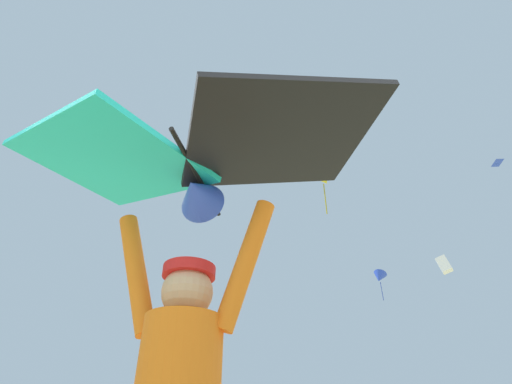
{
  "coord_description": "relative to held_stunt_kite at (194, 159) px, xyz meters",
  "views": [
    {
      "loc": [
        0.51,
        -1.5,
        0.86
      ],
      "look_at": [
        -0.12,
        1.79,
        3.1
      ],
      "focal_mm": 28.64,
      "sensor_mm": 36.0,
      "label": 1
    }
  ],
  "objects": [
    {
      "name": "distant_kite_blue_mid_right",
      "position": [
        4.19,
        28.1,
        10.15
      ],
      "size": [
        1.25,
        1.14,
        2.37
      ],
      "color": "blue"
    },
    {
      "name": "distant_kite_blue_low_right",
      "position": [
        9.64,
        16.96,
        11.53
      ],
      "size": [
        0.68,
        0.68,
        0.23
      ],
      "color": "blue"
    },
    {
      "name": "held_stunt_kite",
      "position": [
        0.0,
        0.0,
        0.0
      ],
      "size": [
        2.09,
        1.11,
        0.43
      ],
      "color": "black"
    },
    {
      "name": "distant_kite_yellow_low_left",
      "position": [
        0.8,
        16.15,
        11.28
      ],
      "size": [
        1.75,
        1.61,
        3.01
      ],
      "color": "yellow"
    },
    {
      "name": "distant_kite_white_mid_left",
      "position": [
        5.41,
        15.67,
        5.7
      ],
      "size": [
        0.67,
        0.56,
        0.75
      ],
      "color": "white"
    }
  ]
}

